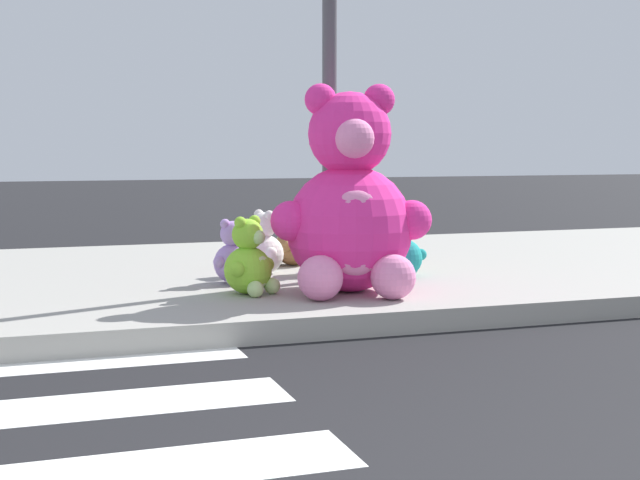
% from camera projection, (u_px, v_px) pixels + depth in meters
% --- Properties ---
extents(sidewalk, '(28.00, 4.40, 0.15)m').
position_uv_depth(sidewalk, '(182.00, 281.00, 7.32)').
color(sidewalk, '#9E9B93').
rests_on(sidewalk, ground_plane).
extents(sign_pole, '(0.56, 0.11, 3.20)m').
position_uv_depth(sign_pole, '(330.00, 56.00, 6.70)').
color(sign_pole, '#4C4C51').
rests_on(sign_pole, sidewalk).
extents(plush_pink_large, '(1.10, 1.02, 1.46)m').
position_uv_depth(plush_pink_large, '(350.00, 210.00, 6.24)').
color(plush_pink_large, '#F22D93').
rests_on(plush_pink_large, sidewalk).
extents(plush_white, '(0.37, 0.38, 0.52)m').
position_uv_depth(plush_white, '(263.00, 248.00, 7.20)').
color(plush_white, white).
rests_on(plush_white, sidewalk).
extents(plush_teal, '(0.36, 0.35, 0.49)m').
position_uv_depth(plush_teal, '(403.00, 252.00, 7.05)').
color(plush_teal, teal).
rests_on(plush_teal, sidewalk).
extents(plush_brown, '(0.37, 0.38, 0.52)m').
position_uv_depth(plush_brown, '(291.00, 241.00, 7.72)').
color(plush_brown, olive).
rests_on(plush_brown, sidewalk).
extents(plush_lavender, '(0.36, 0.35, 0.49)m').
position_uv_depth(plush_lavender, '(234.00, 257.00, 6.70)').
color(plush_lavender, '#B28CD8').
rests_on(plush_lavender, sidewalk).
extents(plush_lime, '(0.38, 0.39, 0.54)m').
position_uv_depth(plush_lime, '(250.00, 263.00, 6.20)').
color(plush_lime, '#8CD133').
rests_on(plush_lime, sidewalk).
extents(plush_yellow, '(0.50, 0.48, 0.69)m').
position_uv_depth(plush_yellow, '(350.00, 237.00, 7.40)').
color(plush_yellow, yellow).
rests_on(plush_yellow, sidewalk).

